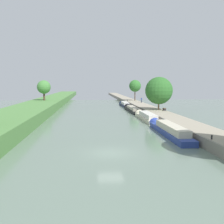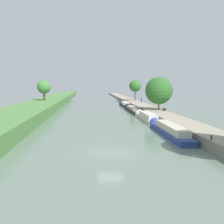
% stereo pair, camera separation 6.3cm
% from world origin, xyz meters
% --- Properties ---
extents(ground_plane, '(160.00, 160.00, 0.00)m').
position_xyz_m(ground_plane, '(0.00, 0.00, 0.00)').
color(ground_plane, slate).
extents(stone_quay, '(0.25, 260.00, 1.15)m').
position_xyz_m(stone_quay, '(9.80, 0.00, 0.57)').
color(stone_quay, gray).
rests_on(stone_quay, ground_plane).
extents(narrowboat_blue, '(1.90, 14.41, 2.07)m').
position_xyz_m(narrowboat_blue, '(8.39, 8.19, 0.61)').
color(narrowboat_blue, '#283D93').
rests_on(narrowboat_blue, ground_plane).
extents(narrowboat_cream, '(1.95, 12.94, 2.04)m').
position_xyz_m(narrowboat_cream, '(8.51, 21.84, 0.57)').
color(narrowboat_cream, beige).
rests_on(narrowboat_cream, ground_plane).
extents(narrowboat_black, '(1.85, 15.43, 1.76)m').
position_xyz_m(narrowboat_black, '(8.33, 36.83, 0.48)').
color(narrowboat_black, black).
rests_on(narrowboat_black, ground_plane).
extents(narrowboat_navy, '(1.86, 11.92, 1.89)m').
position_xyz_m(narrowboat_navy, '(8.49, 51.22, 0.51)').
color(narrowboat_navy, '#141E42').
rests_on(narrowboat_navy, ground_plane).
extents(tree_rightbank_midnear, '(5.81, 5.81, 7.01)m').
position_xyz_m(tree_rightbank_midnear, '(12.75, 28.82, 5.19)').
color(tree_rightbank_midnear, brown).
rests_on(tree_rightbank_midnear, right_towpath).
extents(tree_rightbank_midfar, '(3.91, 3.91, 6.79)m').
position_xyz_m(tree_rightbank_midfar, '(13.05, 58.76, 5.91)').
color(tree_rightbank_midfar, '#4C3828').
rests_on(tree_rightbank_midfar, right_towpath).
extents(tree_leftbank_downstream, '(3.76, 3.76, 5.60)m').
position_xyz_m(tree_leftbank_downstream, '(-14.60, 48.14, 5.70)').
color(tree_leftbank_downstream, '#4C3828').
rests_on(tree_leftbank_downstream, left_grassy_bank).
extents(person_walking, '(0.34, 0.34, 1.66)m').
position_xyz_m(person_walking, '(13.37, 49.63, 1.97)').
color(person_walking, '#282D42').
rests_on(person_walking, right_towpath).
extents(mooring_bollard_near, '(0.16, 0.16, 0.45)m').
position_xyz_m(mooring_bollard_near, '(10.23, 0.08, 1.32)').
color(mooring_bollard_near, black).
rests_on(mooring_bollard_near, right_towpath).
extents(mooring_bollard_far, '(0.16, 0.16, 0.45)m').
position_xyz_m(mooring_bollard_far, '(10.23, 56.47, 1.32)').
color(mooring_bollard_far, black).
rests_on(mooring_bollard_far, right_towpath).
extents(park_bench, '(0.44, 1.50, 0.47)m').
position_xyz_m(park_bench, '(13.59, 27.35, 1.44)').
color(park_bench, '#333338').
rests_on(park_bench, right_towpath).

